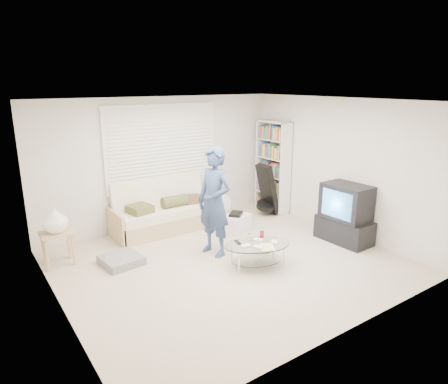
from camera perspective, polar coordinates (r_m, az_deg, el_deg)
ground at (r=6.43m, az=0.62°, el=-9.99°), size 5.00×5.00×0.00m
room_shell at (r=6.30m, az=-1.85°, el=5.10°), size 5.02×4.52×2.51m
window_blinds at (r=7.80m, az=-8.73°, el=6.37°), size 2.32×0.08×1.62m
futon_sofa at (r=7.73m, az=-8.43°, el=-3.07°), size 2.02×0.82×0.99m
grey_floor_pillow at (r=6.55m, az=-14.45°, el=-9.40°), size 0.63×0.63×0.13m
side_table at (r=6.61m, az=-22.96°, el=-3.99°), size 0.48×0.38×0.95m
bookshelf at (r=8.72m, az=6.98°, el=3.58°), size 0.31×0.83×1.96m
guitar_case at (r=8.50m, az=6.18°, el=-0.13°), size 0.44×0.41×1.09m
floor_fan at (r=8.09m, az=-0.06°, el=-1.97°), size 0.36×0.23×0.58m
storage_bin at (r=7.63m, az=1.70°, el=-4.40°), size 0.61×0.50×0.37m
tv_unit at (r=7.36m, az=16.92°, el=-3.06°), size 0.56×0.98×1.05m
coffee_table at (r=6.18m, az=4.81°, el=-8.00°), size 1.18×0.95×0.50m
standing_person at (r=6.43m, az=-1.40°, el=-1.44°), size 0.57×0.73×1.79m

